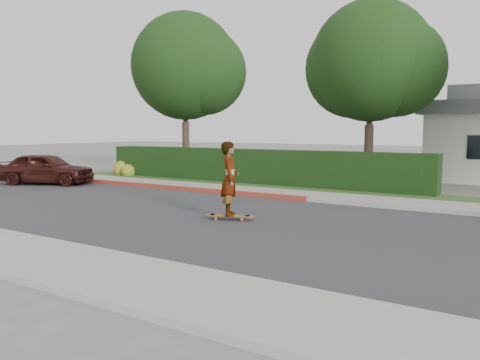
{
  "coord_description": "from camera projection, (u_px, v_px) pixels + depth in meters",
  "views": [
    {
      "loc": [
        7.07,
        -9.87,
        2.34
      ],
      "look_at": [
        0.56,
        0.62,
        1.0
      ],
      "focal_mm": 35.0,
      "sensor_mm": 36.0,
      "label": 1
    }
  ],
  "objects": [
    {
      "name": "sidewalk_far",
      "position": [
        292.0,
        194.0,
        16.51
      ],
      "size": [
        60.0,
        1.6,
        0.12
      ],
      "primitive_type": "cube",
      "color": "gray",
      "rests_on": "ground"
    },
    {
      "name": "tree_center",
      "position": [
        372.0,
        65.0,
        18.75
      ],
      "size": [
        5.66,
        4.84,
        7.44
      ],
      "color": "#33261C",
      "rests_on": "ground"
    },
    {
      "name": "skateboard",
      "position": [
        230.0,
        216.0,
        12.09
      ],
      "size": [
        1.29,
        0.69,
        0.12
      ],
      "rotation": [
        0.0,
        0.0,
        0.36
      ],
      "color": "#B76032",
      "rests_on": "ground"
    },
    {
      "name": "car_maroon",
      "position": [
        46.0,
        169.0,
        19.96
      ],
      "size": [
        4.28,
        3.06,
        1.35
      ],
      "primitive_type": "imported",
      "rotation": [
        0.0,
        0.0,
        1.98
      ],
      "color": "#3C1713",
      "rests_on": "ground"
    },
    {
      "name": "ground",
      "position": [
        210.0,
        219.0,
        12.29
      ],
      "size": [
        120.0,
        120.0,
        0.0
      ],
      "primitive_type": "plane",
      "color": "slate",
      "rests_on": "ground"
    },
    {
      "name": "skateboarder",
      "position": [
        230.0,
        179.0,
        11.99
      ],
      "size": [
        0.74,
        0.83,
        1.9
      ],
      "primitive_type": "imported",
      "rotation": [
        0.0,
        0.0,
        2.08
      ],
      "color": "white",
      "rests_on": "skateboard"
    },
    {
      "name": "flowering_shrub",
      "position": [
        124.0,
        170.0,
        23.19
      ],
      "size": [
        1.4,
        1.0,
        0.9
      ],
      "color": "#2D4C19",
      "rests_on": "ground"
    },
    {
      "name": "tree_left",
      "position": [
        187.0,
        70.0,
        23.0
      ],
      "size": [
        5.99,
        5.21,
        8.0
      ],
      "color": "#33261C",
      "rests_on": "ground"
    },
    {
      "name": "curb_far",
      "position": [
        280.0,
        197.0,
        15.75
      ],
      "size": [
        60.0,
        0.2,
        0.15
      ],
      "primitive_type": "cube",
      "color": "#9E9E99",
      "rests_on": "ground"
    },
    {
      "name": "sidewalk_near",
      "position": [
        41.0,
        262.0,
        8.06
      ],
      "size": [
        60.0,
        1.6,
        0.12
      ],
      "primitive_type": "cube",
      "color": "gray",
      "rests_on": "ground"
    },
    {
      "name": "hedge",
      "position": [
        250.0,
        167.0,
        19.87
      ],
      "size": [
        15.0,
        1.0,
        1.5
      ],
      "primitive_type": "cube",
      "color": "black",
      "rests_on": "ground"
    },
    {
      "name": "curb_near",
      "position": [
        83.0,
        250.0,
        8.82
      ],
      "size": [
        60.0,
        0.2,
        0.15
      ],
      "primitive_type": "cube",
      "color": "#9E9E99",
      "rests_on": "ground"
    },
    {
      "name": "planting_strip",
      "position": [
        310.0,
        190.0,
        17.86
      ],
      "size": [
        60.0,
        1.6,
        0.1
      ],
      "primitive_type": "cube",
      "color": "#2D4C1E",
      "rests_on": "ground"
    },
    {
      "name": "curb_red_section",
      "position": [
        167.0,
        187.0,
        18.37
      ],
      "size": [
        12.0,
        0.21,
        0.15
      ],
      "primitive_type": "cube",
      "color": "maroon",
      "rests_on": "ground"
    },
    {
      "name": "road",
      "position": [
        210.0,
        219.0,
        12.29
      ],
      "size": [
        60.0,
        8.0,
        0.01
      ],
      "primitive_type": "cube",
      "color": "#2D2D30",
      "rests_on": "ground"
    }
  ]
}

